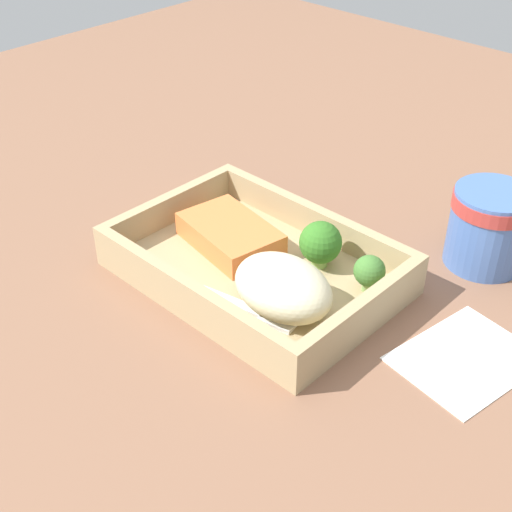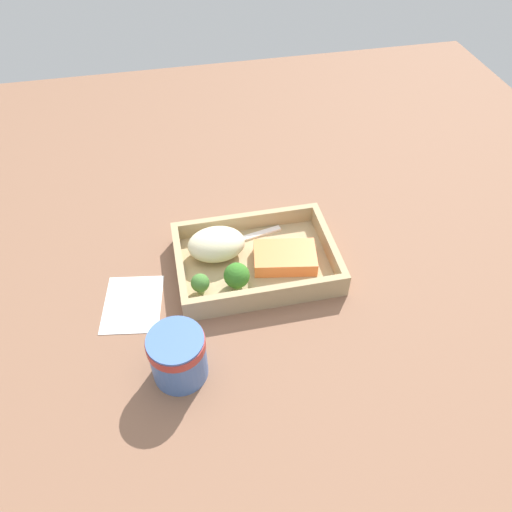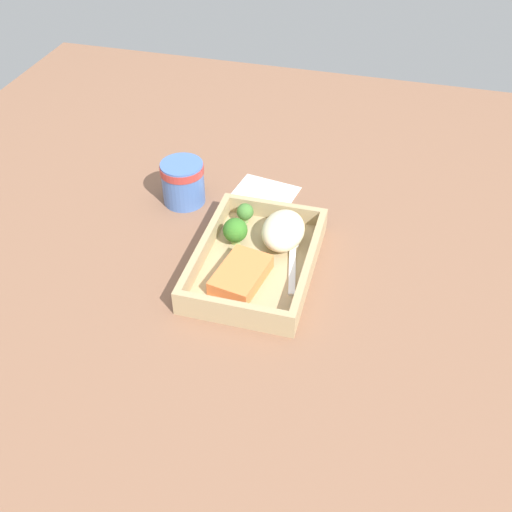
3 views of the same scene
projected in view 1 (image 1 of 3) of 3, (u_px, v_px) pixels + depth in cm
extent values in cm
cube|color=brown|center=(256.00, 286.00, 72.66)|extent=(160.00, 160.00, 2.00)
cube|color=tan|center=(256.00, 273.00, 71.75)|extent=(27.29, 19.12, 1.20)
cube|color=tan|center=(189.00, 295.00, 65.16)|extent=(27.29, 1.20, 3.25)
cube|color=tan|center=(314.00, 220.00, 75.79)|extent=(27.29, 1.20, 3.25)
cube|color=tan|center=(170.00, 208.00, 77.86)|extent=(1.20, 16.72, 3.25)
cube|color=tan|center=(362.00, 313.00, 63.09)|extent=(1.20, 16.72, 3.25)
cube|color=orange|center=(230.00, 235.00, 74.10)|extent=(11.65, 8.59, 2.56)
ellipsoid|color=beige|center=(283.00, 288.00, 64.45)|extent=(9.96, 7.27, 5.29)
cylinder|color=#7BA253|center=(320.00, 259.00, 71.44)|extent=(1.63, 1.63, 1.55)
sphere|color=#337022|center=(321.00, 242.00, 70.32)|extent=(4.29, 4.29, 4.29)
cylinder|color=#7B9C55|center=(368.00, 284.00, 68.04)|extent=(1.16, 1.16, 1.46)
sphere|color=#417530|center=(369.00, 271.00, 67.14)|extent=(3.06, 3.06, 3.06)
cube|color=white|center=(207.00, 292.00, 67.88)|extent=(12.37, 3.57, 0.44)
cube|color=white|center=(279.00, 320.00, 64.44)|extent=(3.77, 2.84, 0.44)
cylinder|color=#476BAF|center=(488.00, 228.00, 72.04)|extent=(7.96, 7.96, 8.37)
cylinder|color=#B23833|center=(494.00, 202.00, 70.30)|extent=(8.20, 8.20, 1.51)
cube|color=white|center=(466.00, 358.00, 62.22)|extent=(11.06, 13.20, 0.24)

